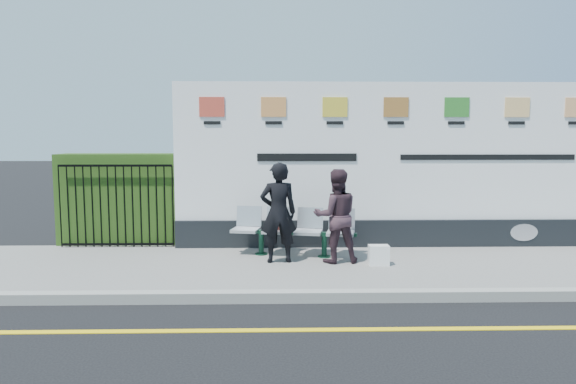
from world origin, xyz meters
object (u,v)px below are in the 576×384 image
object	(u,v)px
billboard	(393,176)
bench	(292,243)
woman_left	(278,213)
woman_right	(336,216)

from	to	relation	value
billboard	bench	size ratio (longest dim) A/B	3.84
billboard	woman_left	xyz separation A→B (m)	(-2.12, -1.20, -0.49)
billboard	woman_left	bearing A→B (deg)	-150.49
bench	woman_left	size ratio (longest dim) A/B	1.29
woman_left	woman_right	world-z (taller)	woman_left
billboard	bench	world-z (taller)	billboard
billboard	woman_right	distance (m)	1.79
billboard	woman_left	world-z (taller)	billboard
billboard	bench	bearing A→B (deg)	-157.85
billboard	bench	distance (m)	2.30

